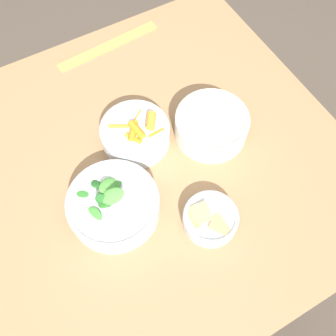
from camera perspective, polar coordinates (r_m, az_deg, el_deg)
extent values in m
plane|color=#4C4238|center=(1.57, -2.68, -12.30)|extent=(10.00, 10.00, 0.00)
cube|color=#99724C|center=(0.89, -4.62, 0.04)|extent=(0.98, 0.90, 0.03)
cube|color=olive|center=(1.29, 23.14, -12.69)|extent=(0.06, 0.06, 0.71)
cube|color=olive|center=(1.51, 4.39, 12.18)|extent=(0.06, 0.06, 0.71)
cylinder|color=silver|center=(0.89, -4.99, 5.13)|extent=(0.16, 0.16, 0.05)
torus|color=silver|center=(0.87, -5.12, 6.03)|extent=(0.16, 0.16, 0.01)
cylinder|color=orange|center=(0.89, -4.87, 7.37)|extent=(0.05, 0.05, 0.02)
cylinder|color=orange|center=(0.87, -1.79, 5.10)|extent=(0.04, 0.02, 0.02)
cylinder|color=orange|center=(0.88, -7.72, 5.88)|extent=(0.05, 0.04, 0.02)
cylinder|color=orange|center=(0.86, -5.23, 4.31)|extent=(0.04, 0.05, 0.02)
cylinder|color=orange|center=(0.88, -2.46, 5.93)|extent=(0.02, 0.05, 0.02)
cylinder|color=orange|center=(0.86, -4.73, 5.80)|extent=(0.02, 0.05, 0.02)
cylinder|color=orange|center=(0.86, -5.35, 5.57)|extent=(0.05, 0.05, 0.02)
cylinder|color=orange|center=(0.86, -2.62, 7.21)|extent=(0.04, 0.05, 0.02)
cylinder|color=silver|center=(0.81, -8.24, -5.71)|extent=(0.20, 0.20, 0.05)
torus|color=silver|center=(0.79, -8.49, -4.99)|extent=(0.20, 0.20, 0.01)
ellipsoid|color=#4C933D|center=(0.79, -9.05, -2.76)|extent=(0.06, 0.06, 0.05)
ellipsoid|color=#4C933D|center=(0.77, -7.33, -9.95)|extent=(0.07, 0.06, 0.04)
ellipsoid|color=#4C933D|center=(0.77, -8.49, -4.26)|extent=(0.06, 0.04, 0.03)
ellipsoid|color=#4C933D|center=(0.78, -9.35, -4.01)|extent=(0.04, 0.04, 0.01)
ellipsoid|color=#2D7028|center=(0.78, -9.57, -5.12)|extent=(0.05, 0.05, 0.03)
ellipsoid|color=#3D8433|center=(0.80, -8.23, -2.69)|extent=(0.05, 0.04, 0.02)
ellipsoid|color=#3D8433|center=(0.78, -11.11, -6.94)|extent=(0.04, 0.05, 0.02)
ellipsoid|color=#2D7028|center=(0.81, -12.77, -4.39)|extent=(0.07, 0.07, 0.02)
ellipsoid|color=#235B23|center=(0.77, -9.79, -4.91)|extent=(0.04, 0.04, 0.04)
ellipsoid|color=#235B23|center=(0.81, -10.54, -2.25)|extent=(0.05, 0.04, 0.03)
cylinder|color=silver|center=(0.90, 6.61, 6.40)|extent=(0.17, 0.17, 0.06)
torus|color=silver|center=(0.87, 6.82, 7.51)|extent=(0.17, 0.17, 0.01)
cylinder|color=#936042|center=(0.91, 6.55, 6.07)|extent=(0.16, 0.16, 0.03)
ellipsoid|color=#AD7551|center=(0.90, 6.29, 8.48)|extent=(0.01, 0.01, 0.01)
ellipsoid|color=#AD7551|center=(0.89, 5.96, 6.66)|extent=(0.01, 0.01, 0.01)
ellipsoid|color=#A36B4C|center=(0.91, 5.28, 9.29)|extent=(0.01, 0.01, 0.01)
ellipsoid|color=#A36B4C|center=(0.85, 5.77, 2.97)|extent=(0.01, 0.01, 0.01)
ellipsoid|color=#A36B4C|center=(0.86, 7.10, 4.11)|extent=(0.01, 0.01, 0.01)
ellipsoid|color=#8E5B3D|center=(0.89, 2.20, 7.61)|extent=(0.01, 0.01, 0.01)
ellipsoid|color=#AD7551|center=(0.86, 4.88, 3.89)|extent=(0.01, 0.01, 0.01)
ellipsoid|color=#A36B4C|center=(0.85, 4.66, 3.24)|extent=(0.01, 0.01, 0.01)
cylinder|color=#E0A88E|center=(0.85, 7.23, 3.82)|extent=(0.03, 0.03, 0.01)
cylinder|color=#E0A88E|center=(0.89, 6.61, 8.09)|extent=(0.03, 0.03, 0.01)
cylinder|color=silver|center=(0.81, 6.45, -7.74)|extent=(0.12, 0.12, 0.03)
torus|color=silver|center=(0.79, 6.58, -7.31)|extent=(0.12, 0.12, 0.01)
cube|color=tan|center=(0.80, 7.47, -7.32)|extent=(0.06, 0.06, 0.02)
cube|color=tan|center=(0.80, 6.49, -7.45)|extent=(0.05, 0.06, 0.01)
cube|color=tan|center=(0.79, 5.18, -6.98)|extent=(0.06, 0.06, 0.01)
cube|color=tan|center=(0.79, 8.05, -8.52)|extent=(0.06, 0.06, 0.01)
cube|color=tan|center=(0.79, 5.04, -6.93)|extent=(0.05, 0.05, 0.02)
cube|color=#EADB4C|center=(1.11, -9.08, 17.90)|extent=(0.30, 0.05, 0.00)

